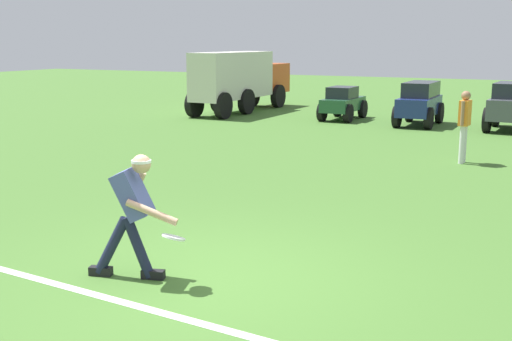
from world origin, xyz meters
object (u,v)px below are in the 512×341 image
frisbee_in_flight (174,237)px  parked_car_slot_b (420,102)px  frisbee_thrower (132,209)px  parked_car_slot_a (343,103)px  box_truck (240,78)px  teammate_near_sideline (464,120)px  parked_car_slot_c (510,105)px

frisbee_in_flight → parked_car_slot_b: 14.77m
frisbee_thrower → parked_car_slot_a: size_ratio=0.64×
frisbee_thrower → box_truck: 17.02m
frisbee_in_flight → teammate_near_sideline: bearing=79.5°
teammate_near_sideline → parked_car_slot_c: teammate_near_sideline is taller
parked_car_slot_a → parked_car_slot_c: size_ratio=0.92×
box_truck → teammate_near_sideline: bearing=-37.2°
teammate_near_sideline → box_truck: size_ratio=0.26×
parked_car_slot_c → box_truck: box_truck is taller
box_truck → parked_car_slot_c: bearing=-5.3°
frisbee_in_flight → parked_car_slot_b: size_ratio=0.14×
parked_car_slot_b → parked_car_slot_c: 2.65m
box_truck → parked_car_slot_a: bearing=-7.7°
frisbee_in_flight → parked_car_slot_a: (-3.24, 15.06, 0.00)m
parked_car_slot_a → parked_car_slot_c: bearing=-3.4°
parked_car_slot_a → parked_car_slot_b: parked_car_slot_b is taller
parked_car_slot_a → box_truck: box_truck is taller
parked_car_slot_c → box_truck: bearing=174.7°
frisbee_thrower → teammate_near_sideline: size_ratio=0.90×
parked_car_slot_c → parked_car_slot_a: bearing=176.6°
parked_car_slot_b → box_truck: size_ratio=0.41×
frisbee_thrower → parked_car_slot_a: (-2.68, 15.01, -0.23)m
frisbee_thrower → parked_car_slot_c: 14.92m
frisbee_in_flight → parked_car_slot_c: bearing=82.2°
parked_car_slot_b → parked_car_slot_c: size_ratio=1.00×
parked_car_slot_c → parked_car_slot_b: bearing=179.7°
parked_car_slot_b → teammate_near_sideline: bearing=-69.4°
frisbee_in_flight → parked_car_slot_b: parked_car_slot_b is taller
frisbee_thrower → parked_car_slot_a: frisbee_thrower is taller
frisbee_in_flight → parked_car_slot_c: parked_car_slot_c is taller
frisbee_in_flight → parked_car_slot_b: bearing=92.4°
frisbee_thrower → box_truck: size_ratio=0.24×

